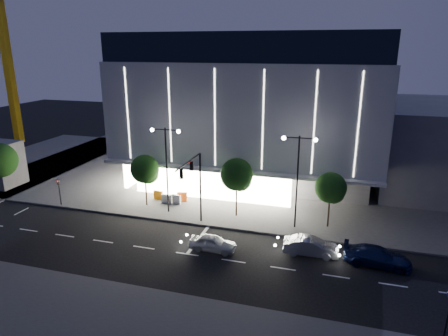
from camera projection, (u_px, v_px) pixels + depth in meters
ground at (172, 243)px, 35.15m from camera, size 160.00×160.00×0.00m
sidewalk_museum at (274, 170)px, 55.80m from camera, size 70.00×40.00×0.15m
museum at (259, 105)px, 52.11m from camera, size 30.00×25.80×18.00m
annex_building at (446, 145)px, 48.71m from camera, size 16.00×20.00×10.00m
traffic_mast at (195, 178)px, 36.48m from camera, size 0.33×5.89×7.07m
street_lamp_west at (166, 158)px, 39.73m from camera, size 3.16×0.36×9.00m
street_lamp_east at (298, 168)px, 36.22m from camera, size 3.16×0.36×9.00m
ped_signal_far at (59, 189)px, 42.77m from camera, size 0.22×0.24×3.00m
cycle_sign_pole at (448, 314)px, 22.20m from camera, size 0.56×0.13×4.00m
tower_crane at (7, 22)px, 65.89m from camera, size 32.00×2.00×28.50m
tree_left at (145, 171)px, 42.02m from camera, size 3.02×3.02×5.72m
tree_mid at (237, 176)px, 39.24m from camera, size 3.25×3.25×6.15m
tree_right at (331, 189)px, 36.95m from camera, size 2.91×2.91×5.51m
car_lead at (213, 243)px, 33.67m from camera, size 4.01×1.62×1.36m
car_second at (311, 246)px, 32.95m from camera, size 4.55×1.74×1.48m
car_third at (377, 256)px, 31.37m from camera, size 5.27×2.41×1.50m
barrier_a at (158, 195)px, 44.60m from camera, size 1.12×0.39×1.00m
barrier_b at (166, 199)px, 43.48m from camera, size 1.12×0.33×1.00m
barrier_c at (182, 197)px, 44.13m from camera, size 1.13×0.50×1.00m
barrier_d at (176, 199)px, 43.40m from camera, size 1.13×0.48×1.00m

